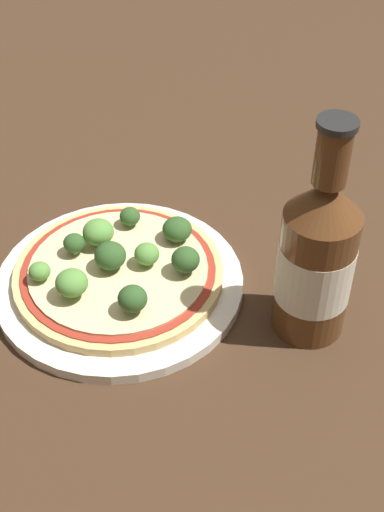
# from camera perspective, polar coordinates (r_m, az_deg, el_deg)

# --- Properties ---
(ground_plane) EXTENTS (3.00, 3.00, 0.00)m
(ground_plane) POSITION_cam_1_polar(r_m,az_deg,el_deg) (0.75, -6.08, -2.86)
(ground_plane) COLOR #3D2819
(plate) EXTENTS (0.26, 0.26, 0.01)m
(plate) POSITION_cam_1_polar(r_m,az_deg,el_deg) (0.75, -5.79, -2.15)
(plate) COLOR silver
(plate) RESTS_ON ground_plane
(pizza) EXTENTS (0.22, 0.22, 0.01)m
(pizza) POSITION_cam_1_polar(r_m,az_deg,el_deg) (0.75, -5.90, -1.30)
(pizza) COLOR tan
(pizza) RESTS_ON plate
(broccoli_floret_0) EXTENTS (0.02, 0.02, 0.02)m
(broccoli_floret_0) POSITION_cam_1_polar(r_m,az_deg,el_deg) (0.75, -9.41, 1.01)
(broccoli_floret_0) COLOR #89A866
(broccoli_floret_0) RESTS_ON pizza
(broccoli_floret_1) EXTENTS (0.03, 0.03, 0.03)m
(broccoli_floret_1) POSITION_cam_1_polar(r_m,az_deg,el_deg) (0.70, -9.60, -2.14)
(broccoli_floret_1) COLOR #89A866
(broccoli_floret_1) RESTS_ON pizza
(broccoli_floret_2) EXTENTS (0.03, 0.03, 0.03)m
(broccoli_floret_2) POSITION_cam_1_polar(r_m,az_deg,el_deg) (0.73, -6.66, -0.01)
(broccoli_floret_2) COLOR #89A866
(broccoli_floret_2) RESTS_ON pizza
(broccoli_floret_3) EXTENTS (0.02, 0.02, 0.02)m
(broccoli_floret_3) POSITION_cam_1_polar(r_m,az_deg,el_deg) (0.78, -4.99, 3.17)
(broccoli_floret_3) COLOR #89A866
(broccoli_floret_3) RESTS_ON pizza
(broccoli_floret_4) EXTENTS (0.03, 0.03, 0.03)m
(broccoli_floret_4) POSITION_cam_1_polar(r_m,az_deg,el_deg) (0.76, -7.17, 2.00)
(broccoli_floret_4) COLOR #89A866
(broccoli_floret_4) RESTS_ON pizza
(broccoli_floret_5) EXTENTS (0.02, 0.02, 0.02)m
(broccoli_floret_5) POSITION_cam_1_polar(r_m,az_deg,el_deg) (0.73, -12.10, -1.22)
(broccoli_floret_5) COLOR #89A866
(broccoli_floret_5) RESTS_ON pizza
(broccoli_floret_6) EXTENTS (0.03, 0.03, 0.03)m
(broccoli_floret_6) POSITION_cam_1_polar(r_m,az_deg,el_deg) (0.74, -3.75, 0.35)
(broccoli_floret_6) COLOR #89A866
(broccoli_floret_6) RESTS_ON pizza
(broccoli_floret_7) EXTENTS (0.03, 0.03, 0.03)m
(broccoli_floret_7) POSITION_cam_1_polar(r_m,az_deg,el_deg) (0.72, -0.52, -0.30)
(broccoli_floret_7) COLOR #89A866
(broccoli_floret_7) RESTS_ON pizza
(broccoli_floret_8) EXTENTS (0.03, 0.03, 0.03)m
(broccoli_floret_8) POSITION_cam_1_polar(r_m,az_deg,el_deg) (0.68, -5.11, -3.53)
(broccoli_floret_8) COLOR #89A866
(broccoli_floret_8) RESTS_ON pizza
(broccoli_floret_9) EXTENTS (0.03, 0.03, 0.03)m
(broccoli_floret_9) POSITION_cam_1_polar(r_m,az_deg,el_deg) (0.76, -1.20, 2.15)
(broccoli_floret_9) COLOR #89A866
(broccoli_floret_9) RESTS_ON pizza
(beer_bottle) EXTENTS (0.07, 0.07, 0.23)m
(beer_bottle) POSITION_cam_1_polar(r_m,az_deg,el_deg) (0.67, 9.94, -0.13)
(beer_bottle) COLOR #563319
(beer_bottle) RESTS_ON ground_plane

